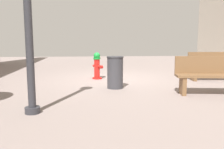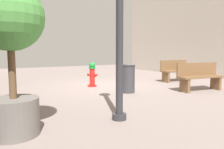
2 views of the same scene
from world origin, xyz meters
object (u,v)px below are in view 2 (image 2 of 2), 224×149
Objects in this scene: bench_far at (200,76)px; trash_bin at (128,79)px; bench_near at (175,71)px; planter_tree at (11,42)px; fire_hydrant at (92,74)px.

trash_bin is (2.30, -0.99, -0.05)m from bench_far.
bench_near is 0.66× the size of planter_tree.
bench_near and bench_far have the same top height.
fire_hydrant is at bearing -130.77° from planter_tree.
bench_far is at bearing 62.00° from bench_near.
bench_far is 1.98× the size of trash_bin.
bench_near reaches higher than fire_hydrant.
fire_hydrant is 1.03× the size of trash_bin.
trash_bin is at bearing 104.83° from fire_hydrant.
trash_bin is at bearing 17.33° from bench_near.
bench_near is at bearing -118.00° from bench_far.
bench_far is at bearing 135.60° from fire_hydrant.
planter_tree reaches higher than bench_far.
bench_far reaches higher than fire_hydrant.
planter_tree is 2.62× the size of trash_bin.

